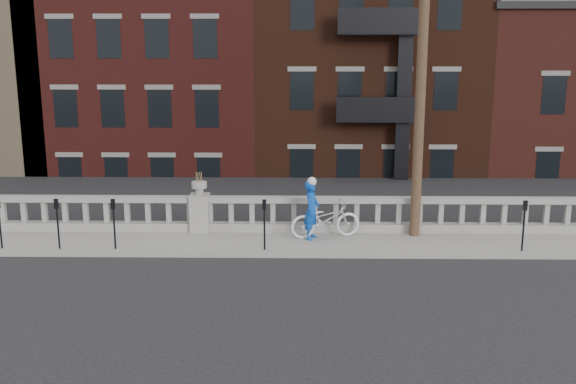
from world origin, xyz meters
TOP-DOWN VIEW (x-y plane):
  - ground at (0.00, 0.00)m, footprint 120.00×120.00m
  - sidewalk at (0.00, 3.00)m, footprint 32.00×2.20m
  - balustrade at (0.00, 3.95)m, footprint 28.00×0.34m
  - planter_pedestal at (0.00, 3.95)m, footprint 0.55×0.55m
  - lower_level at (0.56, 23.04)m, footprint 80.00×44.00m
  - utility_pole at (6.20, 3.60)m, footprint 1.60×0.28m
  - parking_meter_b at (-3.50, 2.15)m, footprint 0.10×0.09m
  - parking_meter_c at (-2.00, 2.15)m, footprint 0.10×0.09m
  - parking_meter_d at (1.98, 2.15)m, footprint 0.10×0.09m
  - parking_meter_e at (8.77, 2.15)m, footprint 0.10×0.09m
  - bicycle at (3.64, 3.37)m, footprint 2.11×1.15m
  - cyclist at (3.24, 3.20)m, footprint 0.57×0.70m

SIDE VIEW (x-z plane):
  - ground at x=0.00m, z-range 0.00..0.00m
  - sidewalk at x=0.00m, z-range 0.00..0.15m
  - balustrade at x=0.00m, z-range 0.13..1.16m
  - bicycle at x=3.64m, z-range 0.15..1.20m
  - planter_pedestal at x=0.00m, z-range -0.05..1.71m
  - cyclist at x=3.24m, z-range 0.15..1.80m
  - parking_meter_b at x=-3.50m, z-range 0.32..1.68m
  - parking_meter_c at x=-2.00m, z-range 0.32..1.68m
  - parking_meter_d at x=1.98m, z-range 0.32..1.68m
  - parking_meter_e at x=8.77m, z-range 0.32..1.68m
  - lower_level at x=0.56m, z-range -7.77..13.03m
  - utility_pole at x=6.20m, z-range 0.24..10.24m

